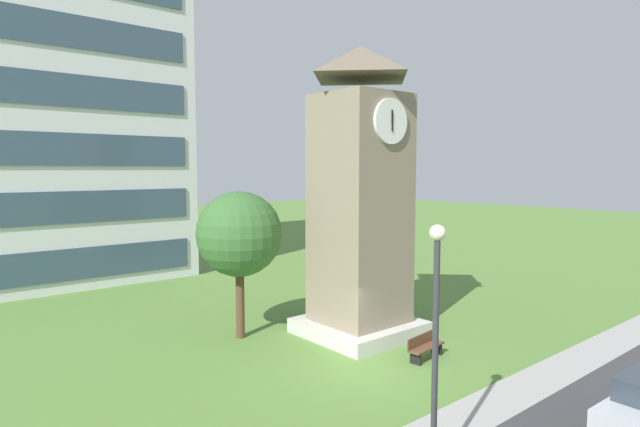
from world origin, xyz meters
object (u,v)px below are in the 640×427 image
object	(u,v)px
tree_by_building	(239,234)
park_bench	(425,346)
clock_tower	(360,207)
street_lamp	(436,322)

from	to	relation	value
tree_by_building	park_bench	bearing A→B (deg)	-58.39
clock_tower	tree_by_building	bearing A→B (deg)	145.43
clock_tower	park_bench	distance (m)	6.06
clock_tower	park_bench	world-z (taller)	clock_tower
tree_by_building	clock_tower	bearing A→B (deg)	-34.57
park_bench	street_lamp	distance (m)	8.06
park_bench	street_lamp	world-z (taller)	street_lamp
park_bench	clock_tower	bearing A→B (deg)	87.80
street_lamp	tree_by_building	bearing A→B (deg)	81.18
clock_tower	park_bench	bearing A→B (deg)	-92.20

